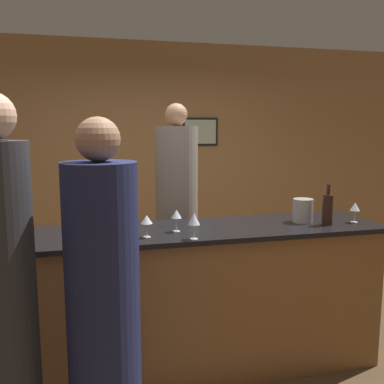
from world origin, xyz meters
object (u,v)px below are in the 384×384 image
(guest_1, at_px, (4,309))
(wine_bottle_1, at_px, (327,209))
(bartender, at_px, (177,226))
(guest_0, at_px, (104,315))
(wine_bottle_0, at_px, (103,211))
(ice_bucket, at_px, (303,210))

(guest_1, relative_size, wine_bottle_1, 6.47)
(bartender, relative_size, guest_1, 1.02)
(guest_0, relative_size, wine_bottle_0, 5.80)
(guest_0, distance_m, ice_bucket, 1.77)
(bartender, xyz_separation_m, guest_1, (-1.18, -1.51, -0.01))
(guest_0, bearing_deg, wine_bottle_0, 86.98)
(bartender, xyz_separation_m, guest_0, (-0.71, -1.53, -0.08))
(wine_bottle_0, xyz_separation_m, ice_bucket, (1.49, -0.17, -0.03))
(guest_1, distance_m, wine_bottle_0, 1.12)
(bartender, distance_m, wine_bottle_1, 1.31)
(bartender, relative_size, guest_0, 1.08)
(wine_bottle_1, bearing_deg, ice_bucket, 134.62)
(guest_0, xyz_separation_m, wine_bottle_0, (0.05, 0.98, 0.35))
(guest_1, height_order, wine_bottle_1, guest_1)
(guest_0, xyz_separation_m, ice_bucket, (1.54, 0.81, 0.31))
(bartender, bearing_deg, guest_1, 51.99)
(guest_1, bearing_deg, guest_0, -2.75)
(wine_bottle_0, xyz_separation_m, wine_bottle_1, (1.62, -0.30, -0.01))
(wine_bottle_0, height_order, ice_bucket, wine_bottle_0)
(ice_bucket, bearing_deg, wine_bottle_0, 173.46)
(guest_1, height_order, ice_bucket, guest_1)
(ice_bucket, bearing_deg, wine_bottle_1, -45.38)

